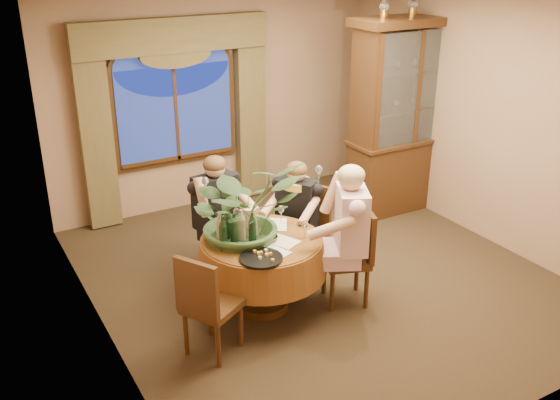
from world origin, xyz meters
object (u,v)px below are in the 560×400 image
dining_table (262,274)px  chair_right (346,257)px  oil_lamp_center (413,2)px  chair_back_right (303,233)px  wine_bottle_5 (228,223)px  wine_bottle_3 (223,234)px  wine_bottle_1 (220,229)px  centerpiece_plant (243,170)px  person_scarf (297,218)px  person_pink (351,238)px  oil_lamp_left (384,3)px  person_back (216,218)px  olive_bowl (270,238)px  chair_back (228,230)px  wine_bottle_4 (234,231)px  china_cabinet (404,117)px  oil_lamp_right (440,0)px  wine_bottle_2 (242,227)px  wine_bottle_0 (252,229)px  stoneware_vase (250,222)px

dining_table → chair_right: 0.83m
oil_lamp_center → chair_right: bearing=-141.4°
chair_back_right → wine_bottle_5: (-0.97, -0.23, 0.44)m
wine_bottle_3 → wine_bottle_1: bearing=79.3°
centerpiece_plant → person_scarf: bearing=21.4°
person_pink → chair_back_right: bearing=31.2°
chair_right → wine_bottle_3: 1.28m
chair_right → centerpiece_plant: bearing=85.2°
dining_table → wine_bottle_1: wine_bottle_1 is taller
oil_lamp_left → wine_bottle_5: bearing=-155.8°
person_pink → person_scarf: size_ratio=1.15×
oil_lamp_left → person_back: 3.19m
oil_lamp_left → centerpiece_plant: size_ratio=0.29×
centerpiece_plant → olive_bowl: centerpiece_plant is taller
chair_right → chair_back: bearing=53.3°
centerpiece_plant → wine_bottle_1: bearing=-167.5°
centerpiece_plant → chair_back: bearing=77.4°
dining_table → wine_bottle_5: 0.62m
chair_right → centerpiece_plant: (-0.89, 0.42, 0.93)m
person_back → wine_bottle_4: 0.86m
dining_table → oil_lamp_center: (2.78, 1.31, 2.27)m
china_cabinet → centerpiece_plant: (-2.89, -1.18, 0.17)m
oil_lamp_right → chair_right: size_ratio=0.35×
chair_right → centerpiece_plant: centerpiece_plant is taller
centerpiece_plant → oil_lamp_center: bearing=22.2°
chair_right → person_pink: person_pink is taller
person_back → wine_bottle_2: size_ratio=4.14×
chair_right → wine_bottle_4: bearing=96.8°
wine_bottle_0 → wine_bottle_2: size_ratio=1.00×
chair_back → olive_bowl: (0.00, -0.92, 0.29)m
person_pink → wine_bottle_3: size_ratio=4.45×
dining_table → chair_back: (0.04, 0.84, 0.10)m
person_scarf → wine_bottle_1: 1.13m
dining_table → wine_bottle_0: size_ratio=3.76×
person_back → centerpiece_plant: 0.98m
chair_back → person_scarf: 0.75m
chair_right → person_back: 1.41m
wine_bottle_0 → person_scarf: bearing=33.4°
dining_table → centerpiece_plant: (-0.11, 0.13, 1.03)m
oil_lamp_right → chair_back_right: (-2.52, -0.94, -2.17)m
oil_lamp_right → person_scarf: oil_lamp_right is taller
person_back → china_cabinet: bearing=-178.2°
dining_table → olive_bowl: bearing=-60.3°
person_back → stoneware_vase: size_ratio=4.72×
person_pink → dining_table: bearing=90.0°
olive_bowl → wine_bottle_0: wine_bottle_0 is taller
oil_lamp_right → stoneware_vase: oil_lamp_right is taller
oil_lamp_left → stoneware_vase: oil_lamp_left is taller
wine_bottle_2 → wine_bottle_4: bearing=-155.9°
wine_bottle_3 → person_scarf: bearing=24.0°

